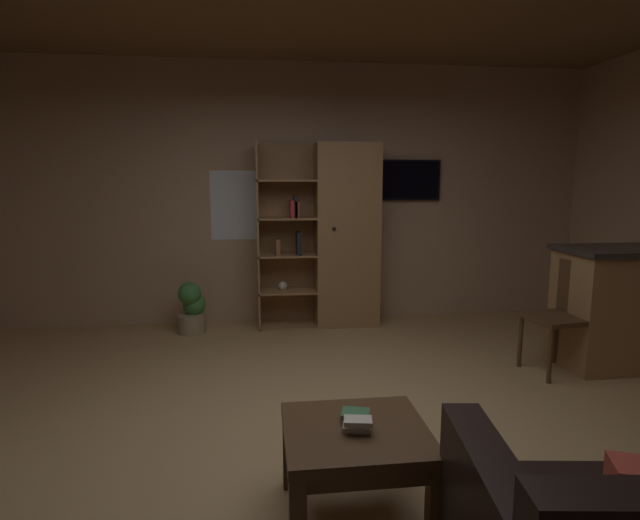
{
  "coord_description": "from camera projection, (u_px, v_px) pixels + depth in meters",
  "views": [
    {
      "loc": [
        -0.39,
        -2.8,
        1.57
      ],
      "look_at": [
        0.0,
        0.4,
        1.05
      ],
      "focal_mm": 27.85,
      "sensor_mm": 36.0,
      "label": 1
    }
  ],
  "objects": [
    {
      "name": "floor",
      "position": [
        328.0,
        441.0,
        3.04
      ],
      "size": [
        6.58,
        5.4,
        0.02
      ],
      "primitive_type": "cube",
      "color": "tan",
      "rests_on": "ground"
    },
    {
      "name": "wall_back",
      "position": [
        295.0,
        195.0,
        5.49
      ],
      "size": [
        6.7,
        0.06,
        2.82
      ],
      "primitive_type": "cube",
      "color": "tan",
      "rests_on": "ground"
    },
    {
      "name": "window_pane_back",
      "position": [
        240.0,
        205.0,
        5.4
      ],
      "size": [
        0.63,
        0.01,
        0.75
      ],
      "primitive_type": "cube",
      "color": "white"
    },
    {
      "name": "bookshelf_cabinet",
      "position": [
        338.0,
        236.0,
        5.35
      ],
      "size": [
        1.3,
        0.41,
        1.96
      ],
      "color": "#997047",
      "rests_on": "ground"
    },
    {
      "name": "coffee_table",
      "position": [
        356.0,
        446.0,
        2.29
      ],
      "size": [
        0.66,
        0.61,
        0.44
      ],
      "color": "#4C331E",
      "rests_on": "ground"
    },
    {
      "name": "table_book_0",
      "position": [
        357.0,
        427.0,
        2.26
      ],
      "size": [
        0.15,
        0.12,
        0.02
      ],
      "primitive_type": "cube",
      "rotation": [
        0.0,
        0.0,
        -0.23
      ],
      "color": "beige",
      "rests_on": "coffee_table"
    },
    {
      "name": "table_book_1",
      "position": [
        356.0,
        414.0,
        2.34
      ],
      "size": [
        0.15,
        0.13,
        0.02
      ],
      "primitive_type": "cube",
      "rotation": [
        0.0,
        0.0,
        -0.27
      ],
      "color": "#387247",
      "rests_on": "coffee_table"
    },
    {
      "name": "table_book_2",
      "position": [
        358.0,
        421.0,
        2.22
      ],
      "size": [
        0.14,
        0.1,
        0.02
      ],
      "primitive_type": "cube",
      "rotation": [
        0.0,
        0.0,
        -0.17
      ],
      "color": "beige",
      "rests_on": "coffee_table"
    },
    {
      "name": "dining_chair",
      "position": [
        565.0,
        309.0,
        4.04
      ],
      "size": [
        0.48,
        0.48,
        0.92
      ],
      "color": "#4C331E",
      "rests_on": "ground"
    },
    {
      "name": "potted_floor_plant",
      "position": [
        192.0,
        308.0,
        5.15
      ],
      "size": [
        0.29,
        0.3,
        0.54
      ],
      "color": "#9E896B",
      "rests_on": "ground"
    },
    {
      "name": "wall_mounted_tv",
      "position": [
        405.0,
        180.0,
        5.55
      ],
      "size": [
        0.8,
        0.06,
        0.45
      ],
      "color": "black"
    }
  ]
}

